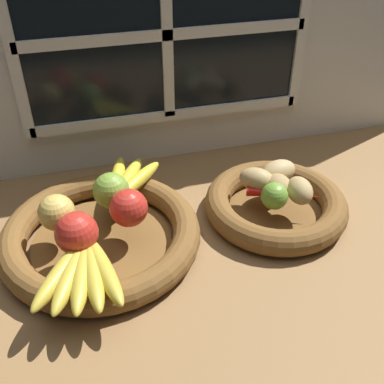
# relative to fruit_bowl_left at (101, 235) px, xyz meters

# --- Properties ---
(ground_plane) EXTENTS (1.40, 0.90, 0.03)m
(ground_plane) POSITION_rel_fruit_bowl_left_xyz_m (0.20, 0.01, -0.04)
(ground_plane) COLOR olive
(back_wall) EXTENTS (1.40, 0.05, 0.55)m
(back_wall) POSITION_rel_fruit_bowl_left_xyz_m (0.20, 0.30, 0.25)
(back_wall) COLOR silver
(back_wall) RESTS_ON ground_plane
(fruit_bowl_left) EXTENTS (0.39, 0.39, 0.05)m
(fruit_bowl_left) POSITION_rel_fruit_bowl_left_xyz_m (0.00, 0.00, 0.00)
(fruit_bowl_left) COLOR brown
(fruit_bowl_left) RESTS_ON ground_plane
(fruit_bowl_right) EXTENTS (0.30, 0.30, 0.05)m
(fruit_bowl_right) POSITION_rel_fruit_bowl_left_xyz_m (0.37, 0.00, 0.00)
(fruit_bowl_right) COLOR brown
(fruit_bowl_right) RESTS_ON ground_plane
(apple_green_back) EXTENTS (0.07, 0.07, 0.07)m
(apple_green_back) POSITION_rel_fruit_bowl_left_xyz_m (0.03, 0.05, 0.06)
(apple_green_back) COLOR #7AA338
(apple_green_back) RESTS_ON fruit_bowl_left
(apple_red_front) EXTENTS (0.08, 0.08, 0.08)m
(apple_red_front) POSITION_rel_fruit_bowl_left_xyz_m (-0.04, -0.06, 0.07)
(apple_red_front) COLOR red
(apple_red_front) RESTS_ON fruit_bowl_left
(apple_golden_left) EXTENTS (0.07, 0.07, 0.07)m
(apple_golden_left) POSITION_rel_fruit_bowl_left_xyz_m (-0.07, 0.01, 0.06)
(apple_golden_left) COLOR #DBB756
(apple_golden_left) RESTS_ON fruit_bowl_left
(apple_red_right) EXTENTS (0.07, 0.07, 0.07)m
(apple_red_right) POSITION_rel_fruit_bowl_left_xyz_m (0.06, -0.01, 0.06)
(apple_red_right) COLOR red
(apple_red_right) RESTS_ON fruit_bowl_left
(banana_bunch_front) EXTENTS (0.16, 0.19, 0.03)m
(banana_bunch_front) POSITION_rel_fruit_bowl_left_xyz_m (-0.04, -0.13, 0.04)
(banana_bunch_front) COLOR gold
(banana_bunch_front) RESTS_ON fruit_bowl_left
(banana_bunch_back) EXTENTS (0.14, 0.18, 0.03)m
(banana_bunch_back) POSITION_rel_fruit_bowl_left_xyz_m (0.07, 0.11, 0.04)
(banana_bunch_back) COLOR yellow
(banana_bunch_back) RESTS_ON fruit_bowl_left
(potato_back) EXTENTS (0.09, 0.07, 0.05)m
(potato_back) POSITION_rel_fruit_bowl_left_xyz_m (0.39, 0.04, 0.05)
(potato_back) COLOR tan
(potato_back) RESTS_ON fruit_bowl_right
(potato_small) EXTENTS (0.06, 0.08, 0.05)m
(potato_small) POSITION_rel_fruit_bowl_left_xyz_m (0.40, -0.03, 0.05)
(potato_small) COLOR tan
(potato_small) RESTS_ON fruit_bowl_right
(potato_large) EXTENTS (0.05, 0.06, 0.04)m
(potato_large) POSITION_rel_fruit_bowl_left_xyz_m (0.37, 0.00, 0.05)
(potato_large) COLOR #A38451
(potato_large) RESTS_ON fruit_bowl_right
(potato_oblong) EXTENTS (0.09, 0.09, 0.05)m
(potato_oblong) POSITION_rel_fruit_bowl_left_xyz_m (0.33, 0.03, 0.05)
(potato_oblong) COLOR tan
(potato_oblong) RESTS_ON fruit_bowl_right
(lime_near) EXTENTS (0.05, 0.05, 0.05)m
(lime_near) POSITION_rel_fruit_bowl_left_xyz_m (0.34, -0.04, 0.06)
(lime_near) COLOR #6B9E33
(lime_near) RESTS_ON fruit_bowl_right
(chili_pepper) EXTENTS (0.15, 0.08, 0.02)m
(chili_pepper) POSITION_rel_fruit_bowl_left_xyz_m (0.37, -0.02, 0.04)
(chili_pepper) COLOR red
(chili_pepper) RESTS_ON fruit_bowl_right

